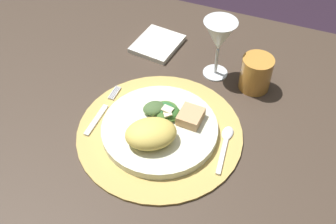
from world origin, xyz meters
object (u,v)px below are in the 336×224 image
object	(u,v)px
napkin	(157,44)
wine_glass	(219,37)
dining_table	(152,145)
dinner_plate	(160,129)
spoon	(225,142)
amber_tumbler	(256,73)
fork	(101,112)

from	to	relation	value
napkin	wine_glass	size ratio (longest dim) A/B	0.82
dining_table	wine_glass	xyz separation A→B (m)	(0.10, 0.19, 0.23)
dining_table	dinner_plate	bearing A→B (deg)	-49.41
dining_table	dinner_plate	distance (m)	0.15
spoon	amber_tumbler	size ratio (longest dim) A/B	1.50
dining_table	wine_glass	bearing A→B (deg)	62.35
fork	amber_tumbler	bearing A→B (deg)	36.16
fork	wine_glass	distance (m)	0.33
fork	wine_glass	xyz separation A→B (m)	(0.20, 0.23, 0.10)
dinner_plate	spoon	bearing A→B (deg)	9.42
spoon	napkin	size ratio (longest dim) A/B	1.02
dining_table	spoon	distance (m)	0.23
dining_table	napkin	world-z (taller)	napkin
wine_glass	spoon	bearing A→B (deg)	-67.50
napkin	wine_glass	distance (m)	0.22
wine_glass	amber_tumbler	bearing A→B (deg)	-6.58
dining_table	dinner_plate	size ratio (longest dim) A/B	5.39
amber_tumbler	wine_glass	bearing A→B (deg)	173.42
spoon	wine_glass	world-z (taller)	wine_glass
fork	spoon	xyz separation A→B (m)	(0.29, 0.02, -0.00)
dining_table	wine_glass	world-z (taller)	wine_glass
napkin	amber_tumbler	world-z (taller)	amber_tumbler
fork	wine_glass	bearing A→B (deg)	49.21
dining_table	amber_tumbler	distance (m)	0.31
spoon	napkin	bearing A→B (deg)	135.61
napkin	fork	bearing A→B (deg)	-94.25
fork	napkin	distance (m)	0.29
fork	spoon	bearing A→B (deg)	4.15
dining_table	wine_glass	size ratio (longest dim) A/B	8.76
dining_table	napkin	xyz separation A→B (m)	(-0.08, 0.24, 0.13)
napkin	wine_glass	world-z (taller)	wine_glass
spoon	amber_tumbler	bearing A→B (deg)	86.04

